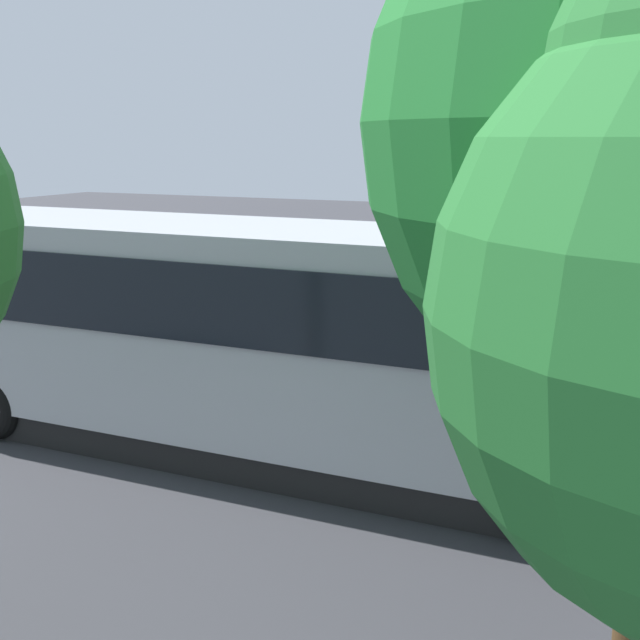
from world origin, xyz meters
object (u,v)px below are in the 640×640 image
Objects in this scene: parked_motorcycle_silver at (544,416)px; stunt_motorcycle at (257,295)px; spectator_far_left at (428,352)px; traffic_cone at (318,350)px; spectator_centre at (306,346)px; tour_bus at (263,342)px; spectator_left at (358,352)px.

parked_motorcycle_silver is 1.08× the size of stunt_motorcycle.
spectator_far_left reaches higher than traffic_cone.
spectator_centre is (2.02, 0.32, -0.03)m from spectator_far_left.
tour_bus is at bearing 27.15° from parked_motorcycle_silver.
spectator_left is at bearing -102.13° from tour_bus.
parked_motorcycle_silver is at bearing 173.52° from spectator_centre.
spectator_left is at bearing 14.19° from spectator_far_left.
tour_bus is 5.51× the size of parked_motorcycle_silver.
spectator_centre is 2.47m from traffic_cone.
parked_motorcycle_silver is at bearing 150.37° from stunt_motorcycle.
spectator_left is 0.92m from spectator_centre.
traffic_cone is at bearing -34.21° from spectator_far_left.
tour_bus is 17.97× the size of traffic_cone.
tour_bus is at bearing 58.57° from spectator_far_left.
spectator_left reaches higher than traffic_cone.
spectator_far_left is 0.91× the size of stunt_motorcycle.
parked_motorcycle_silver is 3.26× the size of traffic_cone.
spectator_left is 5.02m from stunt_motorcycle.
traffic_cone is (2.82, -1.91, -0.73)m from spectator_far_left.
stunt_motorcycle is at bearing -32.81° from spectator_far_left.
spectator_far_left is at bearing -165.81° from spectator_left.
spectator_centre is at bearing 129.23° from stunt_motorcycle.
tour_bus is 4.21m from parked_motorcycle_silver.
stunt_motorcycle is (3.71, -3.38, 0.06)m from spectator_left.
stunt_motorcycle reaches higher than traffic_cone.
spectator_far_left is at bearing 147.19° from stunt_motorcycle.
spectator_centre is at bearing 2.40° from spectator_left.
spectator_far_left is 1.13m from spectator_left.
parked_motorcycle_silver is (-4.02, 0.46, -0.52)m from spectator_centre.
stunt_motorcycle is at bearing -60.73° from tour_bus.
spectator_far_left is 5.72m from stunt_motorcycle.
spectator_left is at bearing 128.08° from traffic_cone.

